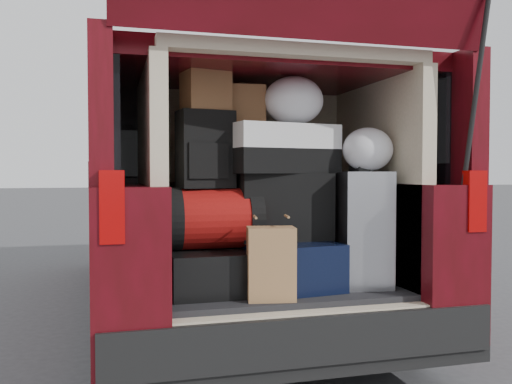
# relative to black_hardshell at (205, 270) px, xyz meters

# --- Properties ---
(minivan) EXTENTS (1.90, 5.35, 2.77)m
(minivan) POSITION_rel_black_hardshell_xyz_m (0.40, 1.71, 0.25)
(minivan) COLOR black
(minivan) RESTS_ON ground
(load_floor) EXTENTS (1.24, 1.05, 0.55)m
(load_floor) POSITION_rel_black_hardshell_xyz_m (0.40, 0.13, -0.38)
(load_floor) COLOR black
(load_floor) RESTS_ON ground
(black_hardshell) EXTENTS (0.40, 0.54, 0.22)m
(black_hardshell) POSITION_rel_black_hardshell_xyz_m (0.00, 0.00, 0.00)
(black_hardshell) COLOR black
(black_hardshell) RESTS_ON load_floor
(navy_hardshell) EXTENTS (0.53, 0.62, 0.25)m
(navy_hardshell) POSITION_rel_black_hardshell_xyz_m (0.43, -0.02, 0.02)
(navy_hardshell) COLOR black
(navy_hardshell) RESTS_ON load_floor
(silver_roller) EXTENTS (0.31, 0.44, 0.61)m
(silver_roller) POSITION_rel_black_hardshell_xyz_m (0.84, -0.06, 0.20)
(silver_roller) COLOR silver
(silver_roller) RESTS_ON load_floor
(kraft_bag) EXTENTS (0.25, 0.18, 0.35)m
(kraft_bag) POSITION_rel_black_hardshell_xyz_m (0.27, -0.29, 0.07)
(kraft_bag) COLOR #9F7447
(kraft_bag) RESTS_ON load_floor
(red_duffel) EXTENTS (0.49, 0.32, 0.31)m
(red_duffel) POSITION_rel_black_hardshell_xyz_m (0.04, 0.01, 0.26)
(red_duffel) COLOR maroon
(red_duffel) RESTS_ON black_hardshell
(black_soft_case) EXTENTS (0.50, 0.31, 0.36)m
(black_soft_case) POSITION_rel_black_hardshell_xyz_m (0.43, 0.04, 0.32)
(black_soft_case) COLOR black
(black_soft_case) RESTS_ON navy_hardshell
(backpack) EXTENTS (0.30, 0.21, 0.40)m
(backpack) POSITION_rel_black_hardshell_xyz_m (0.01, 0.03, 0.62)
(backpack) COLOR black
(backpack) RESTS_ON red_duffel
(twotone_duffel) EXTENTS (0.63, 0.41, 0.26)m
(twotone_duffel) POSITION_rel_black_hardshell_xyz_m (0.42, 0.04, 0.63)
(twotone_duffel) COLOR silver
(twotone_duffel) RESTS_ON black_soft_case
(grocery_sack_lower) EXTENTS (0.26, 0.23, 0.20)m
(grocery_sack_lower) POSITION_rel_black_hardshell_xyz_m (0.01, 0.05, 0.92)
(grocery_sack_lower) COLOR brown
(grocery_sack_lower) RESTS_ON backpack
(grocery_sack_upper) EXTENTS (0.22, 0.18, 0.21)m
(grocery_sack_upper) POSITION_rel_black_hardshell_xyz_m (0.23, 0.11, 0.86)
(grocery_sack_upper) COLOR brown
(grocery_sack_upper) RESTS_ON twotone_duffel
(plastic_bag_center) EXTENTS (0.36, 0.34, 0.26)m
(plastic_bag_center) POSITION_rel_black_hardshell_xyz_m (0.49, 0.03, 0.89)
(plastic_bag_center) COLOR white
(plastic_bag_center) RESTS_ON twotone_duffel
(plastic_bag_right) EXTENTS (0.32, 0.30, 0.24)m
(plastic_bag_right) POSITION_rel_black_hardshell_xyz_m (0.87, -0.10, 0.63)
(plastic_bag_right) COLOR white
(plastic_bag_right) RESTS_ON silver_roller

